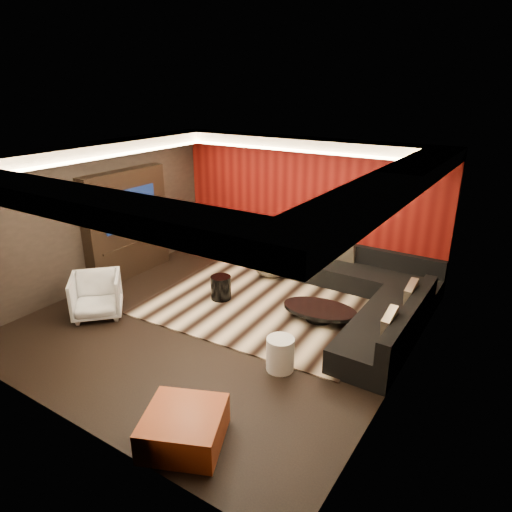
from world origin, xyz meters
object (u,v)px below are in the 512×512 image
Objects in this scene: drum_stool at (221,288)px; armchair at (96,295)px; coffee_table at (319,313)px; orange_ottoman at (184,428)px; sectional_sofa at (359,291)px; white_side_table at (280,354)px.

armchair is at bearing -131.09° from drum_stool.
orange_ottoman reaches higher than coffee_table.
drum_stool is at bearing 120.24° from orange_ottoman.
coffee_table is 1.02m from sectional_sofa.
drum_stool is at bearing 3.04° from armchair.
armchair is at bearing 155.58° from orange_ottoman.
coffee_table is at bearing 95.17° from white_side_table.
sectional_sofa reaches higher than coffee_table.
orange_ottoman is (-0.07, -3.41, 0.07)m from coffee_table.
armchair reaches higher than coffee_table.
white_side_table is 3.50m from armchair.
white_side_table is at bearing 83.29° from orange_ottoman.
drum_stool is 2.44m from white_side_table.
armchair reaches higher than white_side_table.
armchair reaches higher than sectional_sofa.
orange_ottoman is at bearing -70.28° from armchair.
orange_ottoman is 4.38m from sectional_sofa.
coffee_table is at bearing -15.89° from armchair.
armchair reaches higher than orange_ottoman.
white_side_table is (2.04, -1.33, 0.00)m from drum_stool.
orange_ottoman is (1.83, -3.14, -0.05)m from drum_stool.
white_side_table is 0.57× the size of orange_ottoman.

